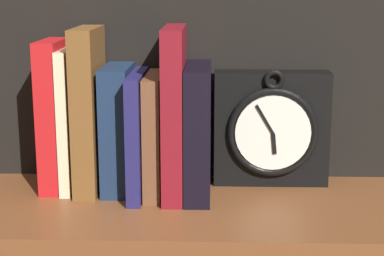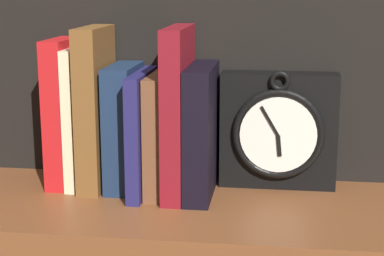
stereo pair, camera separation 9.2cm
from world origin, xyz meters
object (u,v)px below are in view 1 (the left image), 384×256
Objects in this scene: clock at (271,129)px; book_slot2_brown at (89,110)px; book_slot7_black at (198,130)px; book_slot6_maroon at (174,112)px; book_slot1_cream at (70,120)px; book_slot0_red at (54,115)px; book_slot3_navy at (118,128)px; book_slot5_brown at (155,134)px; book_slot4_navy at (138,133)px.

book_slot2_brown reaches higher than clock.
clock is 0.13m from book_slot7_black.
book_slot6_maroon is 1.29× the size of book_slot7_black.
book_slot1_cream is 0.87× the size of book_slot2_brown.
book_slot7_black is at bearing -5.85° from book_slot0_red.
book_slot2_brown is 0.99× the size of book_slot6_maroon.
book_slot1_cream is (0.02, -0.00, -0.01)m from book_slot0_red.
book_slot7_black is at bearing -8.05° from book_slot3_navy.
clock is 0.97× the size of book_slot3_navy.
book_slot2_brown reaches higher than book_slot1_cream.
clock reaches higher than book_slot5_brown.
book_slot1_cream is 0.14m from book_slot5_brown.
clock is 1.01× the size of book_slot4_navy.
clock is 0.74× the size of book_slot6_maroon.
book_slot1_cream is 0.11m from book_slot4_navy.
book_slot5_brown is (-0.18, -0.04, 0.00)m from clock.
book_slot0_red reaches higher than book_slot3_navy.
book_slot5_brown is 0.72× the size of book_slot6_maroon.
book_slot5_brown is 0.07m from book_slot7_black.
book_slot3_navy is 0.04m from book_slot4_navy.
clock is 0.29m from book_slot2_brown.
clock is at bearing 4.37° from book_slot0_red.
book_slot0_red is 0.19m from book_slot6_maroon.
book_slot6_maroon is at bearing -0.41° from book_slot4_navy.
book_slot0_red is at bearing 174.42° from book_slot5_brown.
book_slot0_red is 0.91× the size of book_slot6_maroon.
book_slot2_brown is 1.28× the size of book_slot7_black.
book_slot4_navy is at bearing -10.66° from book_slot2_brown.
book_slot3_navy is at bearing -172.56° from clock.
clock is 1.03× the size of book_slot5_brown.
book_slot3_navy is (-0.24, -0.03, 0.01)m from clock.
book_slot7_black is (0.09, -0.00, 0.01)m from book_slot4_navy.
book_slot2_brown is 0.13m from book_slot6_maroon.
book_slot6_maroon is (0.03, -0.01, 0.04)m from book_slot5_brown.
clock is 0.16m from book_slot6_maroon.
clock is at bearing 22.96° from book_slot7_black.
book_slot3_navy reaches higher than book_slot5_brown.
book_slot4_navy is at bearing -164.07° from book_slot5_brown.
book_slot2_brown reaches higher than book_slot0_red.
book_slot1_cream is at bearing -174.95° from clock.
book_slot1_cream is at bearing 177.33° from book_slot3_navy.
book_slot7_black is (0.23, -0.02, -0.02)m from book_slot0_red.
book_slot4_navy is 1.02× the size of book_slot5_brown.
clock is at bearing 6.83° from book_slot2_brown.
book_slot1_cream is at bearing 169.20° from book_slot4_navy.
book_slot1_cream is 1.11× the size of book_slot7_black.
book_slot0_red reaches higher than book_slot5_brown.
book_slot2_brown is 1.38× the size of book_slot5_brown.
book_slot3_navy is 0.76× the size of book_slot6_maroon.
book_slot5_brown is at bearing -5.81° from book_slot1_cream.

